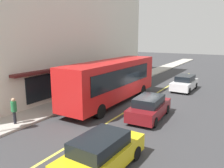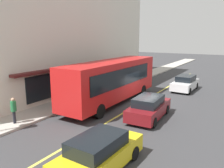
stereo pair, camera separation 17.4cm
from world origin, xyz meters
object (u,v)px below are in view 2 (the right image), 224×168
car_yellow (99,153)px  pedestrian_at_corner (84,82)px  pedestrian_mid_block (14,108)px  car_white (185,83)px  bus (113,79)px  car_maroon (149,108)px

car_yellow → pedestrian_at_corner: pedestrian_at_corner is taller
pedestrian_mid_block → car_white: bearing=-23.5°
bus → car_yellow: size_ratio=2.56×
pedestrian_mid_block → pedestrian_at_corner: size_ratio=0.93×
car_white → pedestrian_mid_block: size_ratio=2.67×
pedestrian_mid_block → pedestrian_at_corner: bearing=8.5°
pedestrian_mid_block → pedestrian_at_corner: (8.33, 1.24, 0.08)m
bus → car_maroon: (-1.80, -3.95, -1.24)m
car_white → pedestrian_mid_block: pedestrian_mid_block is taller
car_white → pedestrian_at_corner: bearing=131.0°
car_maroon → pedestrian_mid_block: pedestrian_mid_block is taller
bus → pedestrian_at_corner: size_ratio=6.38×
car_yellow → car_maroon: same height
car_white → car_maroon: (-9.54, 0.04, 0.00)m
car_white → bus: bearing=152.8°
bus → car_white: bus is taller
car_white → car_yellow: 16.24m
bus → car_white: 8.80m
bus → car_white: (7.74, -3.98, -1.24)m
pedestrian_at_corner → car_yellow: bearing=-138.4°
car_white → pedestrian_at_corner: (-6.79, 7.81, 0.46)m
car_white → car_yellow: bearing=-178.0°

